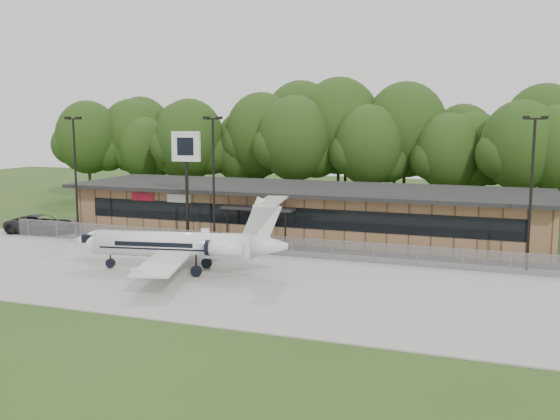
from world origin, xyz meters
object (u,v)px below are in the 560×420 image
at_px(suv, 41,224).
at_px(pole_sign, 186,158).
at_px(business_jet, 181,246).
at_px(terminal, 304,210).

height_order(suv, pole_sign, pole_sign).
distance_m(business_jet, pole_sign, 10.84).
relative_size(terminal, business_jet, 2.72).
xyz_separation_m(terminal, suv, (-22.00, -7.39, -1.33)).
height_order(terminal, pole_sign, pole_sign).
relative_size(terminal, pole_sign, 4.52).
distance_m(terminal, pole_sign, 11.42).
bearing_deg(business_jet, pole_sign, 105.73).
xyz_separation_m(business_jet, suv, (-18.66, 8.34, -0.98)).
bearing_deg(terminal, suv, -161.42).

